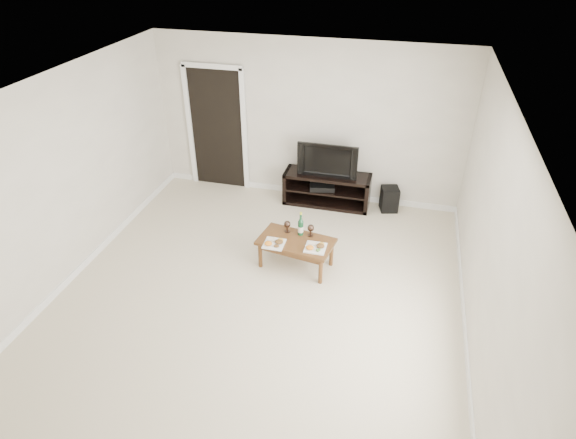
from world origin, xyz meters
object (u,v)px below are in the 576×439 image
Objects in this scene: media_console at (327,189)px; coffee_table at (296,253)px; television at (328,159)px; subwoofer at (389,199)px.

media_console is 1.77m from coffee_table.
media_console is 1.42× the size of coffee_table.
television is 1.87m from coffee_table.
media_console reaches higher than coffee_table.
subwoofer is (1.02, 0.06, -0.07)m from media_console.
coffee_table is at bearing -136.63° from subwoofer.
television reaches higher than coffee_table.
television reaches higher than media_console.
coffee_table is at bearing -93.18° from media_console.
television is at bearing 168.14° from subwoofer.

